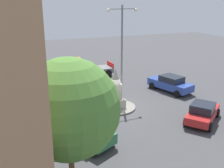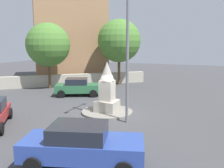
% 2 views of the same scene
% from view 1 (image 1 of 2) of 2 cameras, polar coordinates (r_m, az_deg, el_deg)
% --- Properties ---
extents(ground_plane, '(80.00, 80.00, 0.00)m').
position_cam_1_polar(ground_plane, '(22.53, 0.72, -5.03)').
color(ground_plane, '#424244').
extents(traffic_island, '(3.31, 3.31, 0.14)m').
position_cam_1_polar(traffic_island, '(22.50, 0.72, -4.87)').
color(traffic_island, gray).
rests_on(traffic_island, ground).
extents(monument, '(1.33, 1.33, 3.21)m').
position_cam_1_polar(monument, '(21.99, 0.74, -1.41)').
color(monument, '#B2AA99').
rests_on(monument, traffic_island).
extents(streetlamp, '(2.73, 0.28, 8.16)m').
position_cam_1_polar(streetlamp, '(23.29, 2.09, 8.28)').
color(streetlamp, slate).
rests_on(streetlamp, ground).
extents(car_green_parked_right, '(3.24, 4.17, 1.50)m').
position_cam_1_polar(car_green_parked_right, '(17.13, -5.60, -9.99)').
color(car_green_parked_right, '#2D6B42').
rests_on(car_green_parked_right, ground).
extents(car_blue_far_side, '(2.94, 4.75, 1.56)m').
position_cam_1_polar(car_blue_far_side, '(26.83, 12.18, 0.15)').
color(car_blue_far_side, '#2D479E').
rests_on(car_blue_far_side, ground).
extents(car_red_approaching, '(4.14, 3.68, 1.46)m').
position_cam_1_polar(car_red_approaching, '(20.92, 18.53, -5.67)').
color(car_red_approaching, '#B22323').
rests_on(car_red_approaching, ground).
extents(truck_orange_parked_left, '(5.26, 2.40, 2.18)m').
position_cam_1_polar(truck_orange_parked_left, '(31.05, -5.96, 3.28)').
color(truck_orange_parked_left, orange).
rests_on(truck_orange_parked_left, ground).
extents(tree_mid_cluster, '(4.31, 4.31, 6.51)m').
position_cam_1_polar(tree_mid_cluster, '(11.31, -9.11, -5.24)').
color(tree_mid_cluster, brown).
rests_on(tree_mid_cluster, ground).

